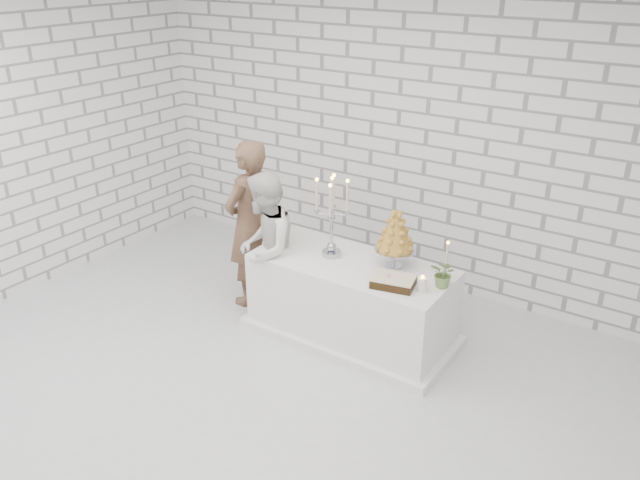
{
  "coord_description": "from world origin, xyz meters",
  "views": [
    {
      "loc": [
        2.88,
        -3.22,
        3.29
      ],
      "look_at": [
        0.15,
        0.85,
        1.05
      ],
      "focal_mm": 36.01,
      "sensor_mm": 36.0,
      "label": 1
    }
  ],
  "objects_px": {
    "cake_table": "(351,300)",
    "candelabra": "(332,217)",
    "groom": "(250,224)",
    "croquembouche": "(395,238)",
    "bride": "(265,249)"
  },
  "relations": [
    {
      "from": "bride",
      "to": "croquembouche",
      "type": "relative_size",
      "value": 2.7
    },
    {
      "from": "candelabra",
      "to": "croquembouche",
      "type": "bearing_deg",
      "value": 11.76
    },
    {
      "from": "cake_table",
      "to": "groom",
      "type": "distance_m",
      "value": 1.26
    },
    {
      "from": "groom",
      "to": "candelabra",
      "type": "bearing_deg",
      "value": 94.68
    },
    {
      "from": "groom",
      "to": "candelabra",
      "type": "distance_m",
      "value": 0.99
    },
    {
      "from": "cake_table",
      "to": "bride",
      "type": "bearing_deg",
      "value": -166.81
    },
    {
      "from": "groom",
      "to": "croquembouche",
      "type": "distance_m",
      "value": 1.53
    },
    {
      "from": "groom",
      "to": "candelabra",
      "type": "xyz_separation_m",
      "value": [
        0.94,
        0.0,
        0.29
      ]
    },
    {
      "from": "cake_table",
      "to": "candelabra",
      "type": "distance_m",
      "value": 0.79
    },
    {
      "from": "candelabra",
      "to": "croquembouche",
      "type": "height_order",
      "value": "candelabra"
    },
    {
      "from": "cake_table",
      "to": "groom",
      "type": "xyz_separation_m",
      "value": [
        -1.17,
        0.02,
        0.46
      ]
    },
    {
      "from": "cake_table",
      "to": "groom",
      "type": "relative_size",
      "value": 1.07
    },
    {
      "from": "candelabra",
      "to": "croquembouche",
      "type": "relative_size",
      "value": 1.37
    },
    {
      "from": "groom",
      "to": "candelabra",
      "type": "height_order",
      "value": "groom"
    },
    {
      "from": "croquembouche",
      "to": "groom",
      "type": "bearing_deg",
      "value": -175.32
    }
  ]
}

